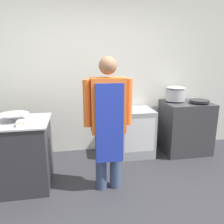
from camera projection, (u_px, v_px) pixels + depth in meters
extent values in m
cube|color=silver|center=(98.00, 75.00, 3.73)|extent=(8.00, 0.05, 2.70)
cube|color=#2D2D33|center=(5.00, 156.00, 2.77)|extent=(1.09, 0.68, 0.86)
cube|color=#B2B5BC|center=(1.00, 123.00, 2.66)|extent=(1.14, 0.71, 0.02)
cube|color=#38383D|center=(185.00, 127.00, 3.83)|extent=(0.78, 0.63, 0.89)
cube|color=#B2B5BC|center=(196.00, 116.00, 3.48)|extent=(0.72, 0.03, 0.10)
cube|color=#B2B5BC|center=(179.00, 99.00, 4.01)|extent=(0.78, 0.03, 0.02)
cube|color=#93999E|center=(135.00, 132.00, 3.74)|extent=(0.58, 0.58, 0.79)
cube|color=silver|center=(140.00, 135.00, 3.47)|extent=(0.49, 0.02, 0.56)
cylinder|color=#38476B|center=(101.00, 161.00, 2.74)|extent=(0.14, 0.14, 0.76)
cylinder|color=#38476B|center=(115.00, 159.00, 2.77)|extent=(0.14, 0.14, 0.76)
cube|color=orange|center=(108.00, 105.00, 2.58)|extent=(0.41, 0.22, 0.66)
cube|color=#2338B2|center=(110.00, 124.00, 2.51)|extent=(0.32, 0.02, 0.95)
cylinder|color=orange|center=(87.00, 103.00, 2.53)|extent=(0.09, 0.09, 0.56)
cylinder|color=orange|center=(128.00, 102.00, 2.62)|extent=(0.09, 0.09, 0.56)
sphere|color=#9E7051|center=(108.00, 65.00, 2.47)|extent=(0.21, 0.21, 0.21)
cone|color=#B2B5BC|center=(14.00, 117.00, 2.69)|extent=(0.36, 0.36, 0.09)
cube|color=silver|center=(22.00, 123.00, 2.48)|extent=(0.10, 0.10, 0.06)
cylinder|color=#B2B5BC|center=(175.00, 95.00, 3.77)|extent=(0.33, 0.33, 0.20)
ellipsoid|color=#B2B5BC|center=(176.00, 88.00, 3.74)|extent=(0.32, 0.32, 0.06)
cylinder|color=#262628|center=(199.00, 101.00, 3.64)|extent=(0.32, 0.32, 0.04)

